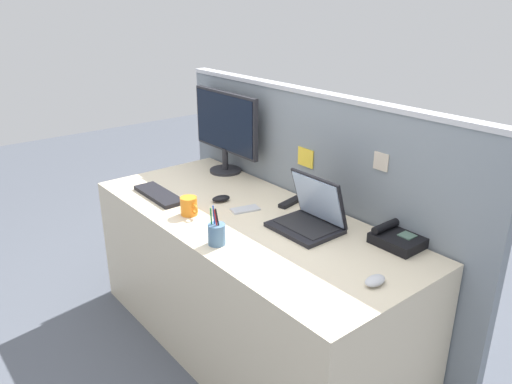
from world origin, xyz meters
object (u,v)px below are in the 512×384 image
computer_mouse_right_hand (221,199)px  tv_remote (291,202)px  desktop_monitor (225,126)px  coffee_mug (189,206)px  desk_phone (397,238)px  computer_mouse_left_hand (375,281)px  cell_phone_silver_slab (245,209)px  laptop (311,215)px  keyboard_main (159,195)px  pen_cup (217,234)px

computer_mouse_right_hand → tv_remote: (0.26, 0.27, -0.01)m
desktop_monitor → tv_remote: (0.64, -0.04, -0.28)m
tv_remote → coffee_mug: coffee_mug is taller
desk_phone → coffee_mug: coffee_mug is taller
desktop_monitor → desk_phone: desktop_monitor is taller
computer_mouse_right_hand → tv_remote: 0.37m
tv_remote → computer_mouse_left_hand: bearing=-31.7°
desk_phone → tv_remote: (-0.63, -0.05, -0.02)m
computer_mouse_right_hand → cell_phone_silver_slab: (0.17, 0.03, -0.01)m
computer_mouse_left_hand → laptop: bearing=159.8°
desk_phone → keyboard_main: (-1.16, -0.55, -0.02)m
laptop → computer_mouse_left_hand: bearing=-17.3°
desktop_monitor → coffee_mug: size_ratio=4.78×
keyboard_main → desktop_monitor: bearing=102.2°
desk_phone → laptop: bearing=-153.3°
coffee_mug → laptop: bearing=36.6°
laptop → pen_cup: laptop is taller
tv_remote → cell_phone_silver_slab: bearing=-121.1°
laptop → coffee_mug: size_ratio=2.49×
computer_mouse_left_hand → pen_cup: pen_cup is taller
computer_mouse_right_hand → cell_phone_silver_slab: size_ratio=0.69×
keyboard_main → computer_mouse_right_hand: (0.27, 0.23, 0.01)m
cell_phone_silver_slab → tv_remote: size_ratio=0.85×
desk_phone → computer_mouse_right_hand: desk_phone is taller
desktop_monitor → laptop: (0.91, -0.17, -0.22)m
computer_mouse_right_hand → computer_mouse_left_hand: 1.04m
pen_cup → desk_phone: bearing=51.0°
computer_mouse_left_hand → coffee_mug: bearing=-171.3°
computer_mouse_left_hand → cell_phone_silver_slab: 0.87m
keyboard_main → cell_phone_silver_slab: 0.51m
keyboard_main → tv_remote: (0.53, 0.49, -0.00)m
tv_remote → desk_phone: bearing=-6.8°
desk_phone → pen_cup: 0.80m
pen_cup → keyboard_main: bearing=173.7°
computer_mouse_right_hand → pen_cup: bearing=-26.1°
desktop_monitor → coffee_mug: (0.42, -0.53, -0.24)m
laptop → desk_phone: 0.41m
tv_remote → coffee_mug: 0.54m
desktop_monitor → tv_remote: size_ratio=3.46×
coffee_mug → computer_mouse_right_hand: bearing=100.7°
desk_phone → computer_mouse_left_hand: 0.37m
desk_phone → computer_mouse_left_hand: bearing=-66.2°
tv_remote → coffee_mug: (-0.22, -0.49, 0.04)m
computer_mouse_left_hand → coffee_mug: (-1.00, -0.21, 0.03)m
desktop_monitor → tv_remote: bearing=-3.6°
desk_phone → keyboard_main: bearing=-154.8°
laptop → pen_cup: (-0.14, -0.44, -0.02)m
computer_mouse_right_hand → coffee_mug: size_ratio=0.81×
desktop_monitor → computer_mouse_left_hand: 1.49m
cell_phone_silver_slab → tv_remote: 0.26m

